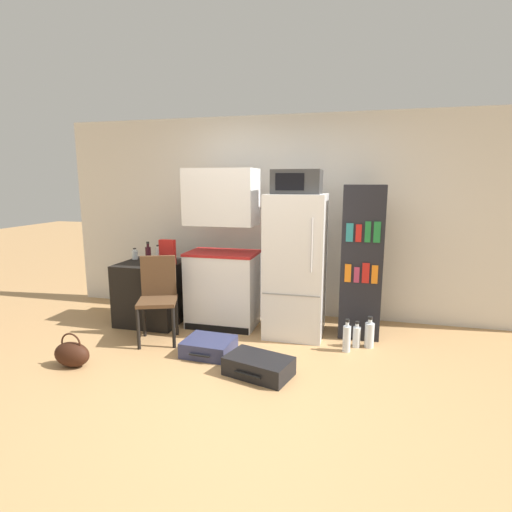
# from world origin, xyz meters

# --- Properties ---
(ground_plane) EXTENTS (24.00, 24.00, 0.00)m
(ground_plane) POSITION_xyz_m (0.00, 0.00, 0.00)
(ground_plane) COLOR tan
(wall_back) EXTENTS (6.40, 0.10, 2.56)m
(wall_back) POSITION_xyz_m (0.20, 2.00, 1.28)
(wall_back) COLOR silver
(wall_back) RESTS_ON ground_plane
(side_table) EXTENTS (0.74, 0.73, 0.76)m
(side_table) POSITION_xyz_m (-1.49, 1.24, 0.38)
(side_table) COLOR black
(side_table) RESTS_ON ground_plane
(kitchen_hutch) EXTENTS (0.84, 0.55, 1.89)m
(kitchen_hutch) POSITION_xyz_m (-0.60, 1.33, 0.87)
(kitchen_hutch) COLOR white
(kitchen_hutch) RESTS_ON ground_plane
(refrigerator) EXTENTS (0.65, 0.68, 1.61)m
(refrigerator) POSITION_xyz_m (0.30, 1.27, 0.80)
(refrigerator) COLOR white
(refrigerator) RESTS_ON ground_plane
(microwave) EXTENTS (0.52, 0.45, 0.26)m
(microwave) POSITION_xyz_m (0.30, 1.27, 1.74)
(microwave) COLOR #333333
(microwave) RESTS_ON refrigerator
(bookshelf) EXTENTS (0.44, 0.40, 1.71)m
(bookshelf) POSITION_xyz_m (1.02, 1.41, 0.85)
(bookshelf) COLOR black
(bookshelf) RESTS_ON ground_plane
(bottle_clear_short) EXTENTS (0.08, 0.08, 0.14)m
(bottle_clear_short) POSITION_xyz_m (-1.80, 1.37, 0.82)
(bottle_clear_short) COLOR silver
(bottle_clear_short) RESTS_ON side_table
(bottle_milk_white) EXTENTS (0.06, 0.06, 0.18)m
(bottle_milk_white) POSITION_xyz_m (-1.51, 1.45, 0.83)
(bottle_milk_white) COLOR white
(bottle_milk_white) RESTS_ON side_table
(bottle_wine_dark) EXTENTS (0.07, 0.07, 0.29)m
(bottle_wine_dark) POSITION_xyz_m (-1.42, 1.04, 0.88)
(bottle_wine_dark) COLOR black
(bottle_wine_dark) RESTS_ON side_table
(bowl) EXTENTS (0.15, 0.15, 0.04)m
(bowl) POSITION_xyz_m (-1.39, 1.31, 0.78)
(bowl) COLOR silver
(bowl) RESTS_ON side_table
(cereal_box) EXTENTS (0.19, 0.07, 0.30)m
(cereal_box) POSITION_xyz_m (-1.24, 1.17, 0.91)
(cereal_box) COLOR red
(cereal_box) RESTS_ON side_table
(chair) EXTENTS (0.51, 0.52, 0.93)m
(chair) POSITION_xyz_m (-1.14, 0.73, 0.55)
(chair) COLOR black
(chair) RESTS_ON ground_plane
(suitcase_large_flat) EXTENTS (0.66, 0.50, 0.17)m
(suitcase_large_flat) POSITION_xyz_m (0.14, 0.17, 0.08)
(suitcase_large_flat) COLOR black
(suitcase_large_flat) RESTS_ON ground_plane
(suitcase_small_flat) EXTENTS (0.51, 0.46, 0.16)m
(suitcase_small_flat) POSITION_xyz_m (-0.46, 0.48, 0.08)
(suitcase_small_flat) COLOR navy
(suitcase_small_flat) RESTS_ON ground_plane
(handbag) EXTENTS (0.36, 0.20, 0.33)m
(handbag) POSITION_xyz_m (-1.63, -0.10, 0.12)
(handbag) COLOR #33190F
(handbag) RESTS_ON ground_plane
(water_bottle_front) EXTENTS (0.08, 0.08, 0.35)m
(water_bottle_front) POSITION_xyz_m (0.90, 0.88, 0.15)
(water_bottle_front) COLOR silver
(water_bottle_front) RESTS_ON ground_plane
(water_bottle_middle) EXTENTS (0.10, 0.10, 0.34)m
(water_bottle_middle) POSITION_xyz_m (1.13, 1.06, 0.14)
(water_bottle_middle) COLOR silver
(water_bottle_middle) RESTS_ON ground_plane
(water_bottle_back) EXTENTS (0.08, 0.08, 0.28)m
(water_bottle_back) POSITION_xyz_m (1.00, 1.03, 0.12)
(water_bottle_back) COLOR silver
(water_bottle_back) RESTS_ON ground_plane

